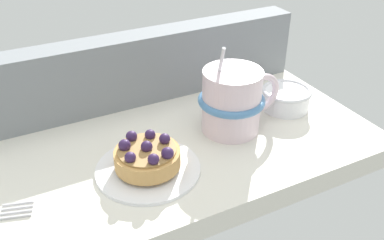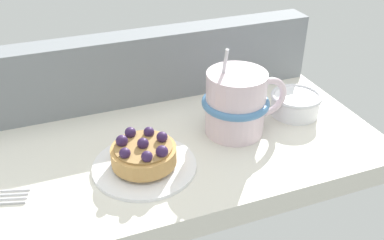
{
  "view_description": "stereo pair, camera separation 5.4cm",
  "coord_description": "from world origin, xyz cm",
  "px_view_note": "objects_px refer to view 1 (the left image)",
  "views": [
    {
      "loc": [
        -17.6,
        -46.51,
        34.78
      ],
      "look_at": [
        4.68,
        -3.1,
        4.59
      ],
      "focal_mm": 40.17,
      "sensor_mm": 36.0,
      "label": 1
    },
    {
      "loc": [
        -12.66,
        -48.71,
        34.78
      ],
      "look_at": [
        4.68,
        -3.1,
        4.59
      ],
      "focal_mm": 40.17,
      "sensor_mm": 36.0,
      "label": 2
    }
  ],
  "objects_px": {
    "dessert_plate": "(148,168)",
    "raspberry_tart": "(147,156)",
    "coffee_mug": "(233,100)",
    "sugar_bowl": "(285,97)"
  },
  "relations": [
    {
      "from": "dessert_plate",
      "to": "coffee_mug",
      "type": "xyz_separation_m",
      "value": [
        0.15,
        0.04,
        0.04
      ]
    },
    {
      "from": "dessert_plate",
      "to": "raspberry_tart",
      "type": "bearing_deg",
      "value": 100.43
    },
    {
      "from": "dessert_plate",
      "to": "sugar_bowl",
      "type": "relative_size",
      "value": 1.73
    },
    {
      "from": "dessert_plate",
      "to": "coffee_mug",
      "type": "bearing_deg",
      "value": 14.15
    },
    {
      "from": "raspberry_tart",
      "to": "coffee_mug",
      "type": "bearing_deg",
      "value": 14.1
    },
    {
      "from": "raspberry_tart",
      "to": "dessert_plate",
      "type": "bearing_deg",
      "value": -79.57
    },
    {
      "from": "dessert_plate",
      "to": "coffee_mug",
      "type": "relative_size",
      "value": 1.02
    },
    {
      "from": "dessert_plate",
      "to": "sugar_bowl",
      "type": "height_order",
      "value": "sugar_bowl"
    },
    {
      "from": "coffee_mug",
      "to": "sugar_bowl",
      "type": "distance_m",
      "value": 0.11
    },
    {
      "from": "coffee_mug",
      "to": "sugar_bowl",
      "type": "height_order",
      "value": "coffee_mug"
    }
  ]
}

